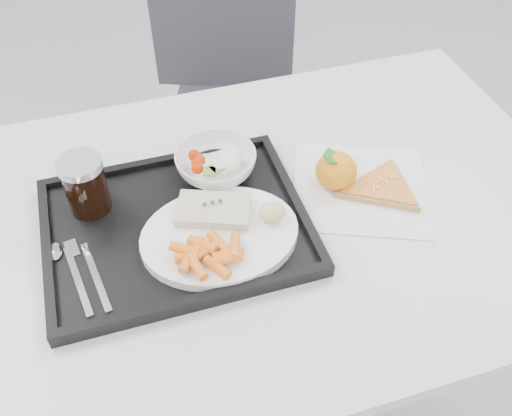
# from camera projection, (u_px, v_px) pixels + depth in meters

# --- Properties ---
(table) EXTENTS (1.20, 0.80, 0.75)m
(table) POSITION_uv_depth(u_px,v_px,m) (260.00, 235.00, 1.08)
(table) COLOR #B7B7B9
(table) RESTS_ON ground
(chair) EXTENTS (0.54, 0.55, 0.93)m
(chair) POSITION_uv_depth(u_px,v_px,m) (234.00, 84.00, 1.69)
(chair) COLOR #333439
(chair) RESTS_ON ground
(tray) EXTENTS (0.45, 0.35, 0.03)m
(tray) POSITION_uv_depth(u_px,v_px,m) (176.00, 227.00, 1.00)
(tray) COLOR black
(tray) RESTS_ON table
(dinner_plate) EXTENTS (0.27, 0.27, 0.02)m
(dinner_plate) POSITION_uv_depth(u_px,v_px,m) (220.00, 236.00, 0.96)
(dinner_plate) COLOR white
(dinner_plate) RESTS_ON tray
(fish_fillet) EXTENTS (0.14, 0.12, 0.02)m
(fish_fillet) POSITION_uv_depth(u_px,v_px,m) (213.00, 210.00, 0.98)
(fish_fillet) COLOR beige
(fish_fillet) RESTS_ON dinner_plate
(bread_roll) EXTENTS (0.05, 0.04, 0.03)m
(bread_roll) POSITION_uv_depth(u_px,v_px,m) (272.00, 212.00, 0.97)
(bread_roll) COLOR #E5B48A
(bread_roll) RESTS_ON dinner_plate
(salad_bowl) EXTENTS (0.15, 0.15, 0.05)m
(salad_bowl) POSITION_uv_depth(u_px,v_px,m) (216.00, 163.00, 1.07)
(salad_bowl) COLOR white
(salad_bowl) RESTS_ON tray
(cola_glass) EXTENTS (0.08, 0.08, 0.11)m
(cola_glass) POSITION_uv_depth(u_px,v_px,m) (85.00, 184.00, 0.98)
(cola_glass) COLOR black
(cola_glass) RESTS_ON tray
(cutlery) EXTENTS (0.09, 0.17, 0.01)m
(cutlery) POSITION_uv_depth(u_px,v_px,m) (75.00, 267.00, 0.93)
(cutlery) COLOR silver
(cutlery) RESTS_ON tray
(napkin) EXTENTS (0.32, 0.32, 0.00)m
(napkin) POSITION_uv_depth(u_px,v_px,m) (360.00, 188.00, 1.07)
(napkin) COLOR white
(napkin) RESTS_ON table
(tangerine) EXTENTS (0.10, 0.10, 0.07)m
(tangerine) POSITION_uv_depth(u_px,v_px,m) (336.00, 171.00, 1.06)
(tangerine) COLOR orange
(tangerine) RESTS_ON napkin
(pizza_slice) EXTENTS (0.20, 0.20, 0.02)m
(pizza_slice) POSITION_uv_depth(u_px,v_px,m) (382.00, 188.00, 1.06)
(pizza_slice) COLOR #DCB572
(pizza_slice) RESTS_ON napkin
(carrot_pile) EXTENTS (0.12, 0.10, 0.02)m
(carrot_pile) POSITION_uv_depth(u_px,v_px,m) (207.00, 254.00, 0.91)
(carrot_pile) COLOR orange
(carrot_pile) RESTS_ON dinner_plate
(salad_contents) EXTENTS (0.10, 0.08, 0.03)m
(salad_contents) POSITION_uv_depth(u_px,v_px,m) (218.00, 162.00, 1.05)
(salad_contents) COLOR #BA2702
(salad_contents) RESTS_ON salad_bowl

